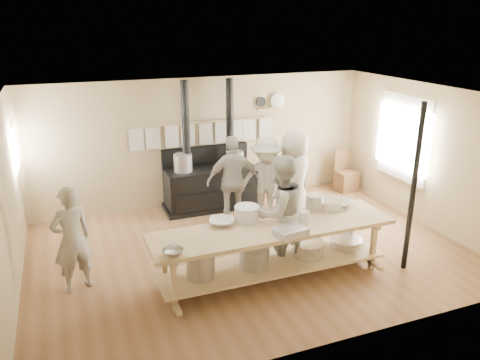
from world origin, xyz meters
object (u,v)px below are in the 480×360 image
object	(u,v)px
stove	(210,183)
chair	(346,179)
cook_by_window	(266,181)
prep_table	(272,247)
cook_right	(233,181)
cook_far_left	(72,240)
cook_left	(280,213)
roasting_pan	(291,231)
cook_center	(294,178)

from	to	relation	value
stove	chair	xyz separation A→B (m)	(3.16, -0.15, -0.25)
stove	cook_by_window	bearing A→B (deg)	-54.53
prep_table	cook_right	xyz separation A→B (m)	(0.17, 2.10, 0.33)
prep_table	cook_by_window	world-z (taller)	cook_by_window
prep_table	cook_far_left	bearing A→B (deg)	164.36
cook_by_window	chair	xyz separation A→B (m)	(2.39, 0.93, -0.56)
stove	cook_left	size ratio (longest dim) A/B	1.44
prep_table	cook_by_window	bearing A→B (deg)	68.43
cook_left	roasting_pan	size ratio (longest dim) A/B	4.07
stove	cook_by_window	size ratio (longest dim) A/B	1.57
cook_center	chair	bearing A→B (deg)	-168.10
stove	cook_far_left	distance (m)	3.54
cook_far_left	roasting_pan	xyz separation A→B (m)	(2.84, -1.09, 0.12)
cook_left	cook_right	bearing A→B (deg)	-100.31
cook_left	cook_by_window	xyz separation A→B (m)	(0.51, 1.63, -0.07)
stove	cook_left	world-z (taller)	stove
cook_far_left	cook_left	bearing A→B (deg)	151.96
stove	cook_right	bearing A→B (deg)	-79.48
cook_far_left	chair	world-z (taller)	cook_far_left
stove	prep_table	distance (m)	3.02
stove	cook_far_left	xyz separation A→B (m)	(-2.72, -2.26, 0.26)
stove	cook_center	world-z (taller)	stove
cook_center	roasting_pan	size ratio (longest dim) A/B	4.08
prep_table	cook_center	size ratio (longest dim) A/B	1.99
cook_center	roasting_pan	xyz separation A→B (m)	(-1.11, -2.03, -0.00)
cook_right	cook_by_window	bearing A→B (deg)	172.26
cook_far_left	cook_center	xyz separation A→B (m)	(3.95, 0.94, 0.13)
cook_far_left	cook_center	bearing A→B (deg)	173.84
cook_right	chair	xyz separation A→B (m)	(2.99, 0.77, -0.58)
cook_left	cook_by_window	world-z (taller)	cook_left
cook_center	cook_right	bearing A→B (deg)	-39.99
cook_center	cook_right	xyz separation A→B (m)	(-1.06, 0.40, -0.06)
cook_left	cook_center	world-z (taller)	cook_center
cook_center	cook_right	size ratio (longest dim) A/B	1.07
cook_far_left	cook_left	size ratio (longest dim) A/B	0.86
prep_table	chair	bearing A→B (deg)	42.25
cook_far_left	roasting_pan	size ratio (longest dim) A/B	3.51
cook_right	roasting_pan	bearing A→B (deg)	95.99
prep_table	cook_center	distance (m)	2.13
chair	roasting_pan	distance (m)	4.46
stove	roasting_pan	xyz separation A→B (m)	(0.12, -3.35, 0.38)
cook_left	cook_center	bearing A→B (deg)	-138.13
cook_by_window	roasting_pan	distance (m)	2.36
cook_by_window	chair	size ratio (longest dim) A/B	1.84
chair	roasting_pan	world-z (taller)	roasting_pan
stove	prep_table	bearing A→B (deg)	-90.04
cook_right	chair	world-z (taller)	cook_right
stove	chair	world-z (taller)	stove
cook_far_left	chair	xyz separation A→B (m)	(5.87, 2.11, -0.51)
prep_table	cook_far_left	size ratio (longest dim) A/B	2.31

